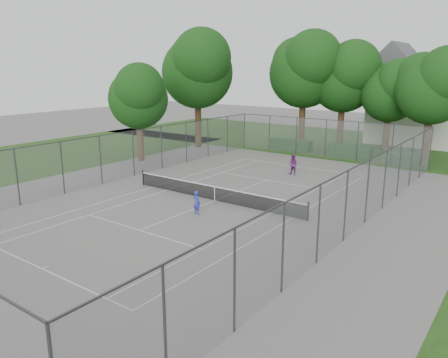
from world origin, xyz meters
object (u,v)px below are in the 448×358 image
Objects in this scene: tennis_net at (215,193)px; woman_player at (293,165)px; house at (415,103)px; girl_player at (197,202)px.

tennis_net is 9.10m from woman_player.
tennis_net is 30.60m from house.
girl_player is 11.71m from woman_player.
house is 7.81× the size of girl_player.
house is 6.80× the size of woman_player.
girl_player is (-3.82, -32.67, -3.66)m from house.
girl_player is at bearing -96.67° from house.
house is at bearing 85.60° from woman_player.
house reaches higher than girl_player.
tennis_net is at bearing -98.65° from house.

